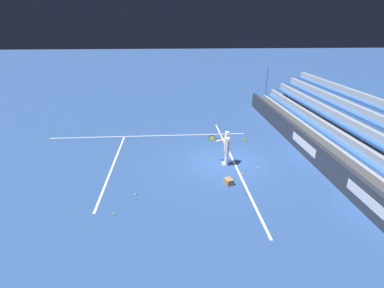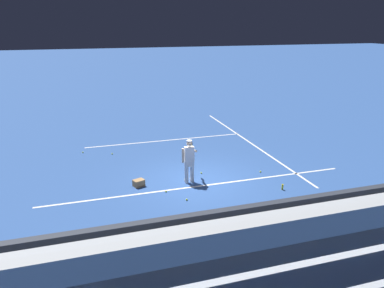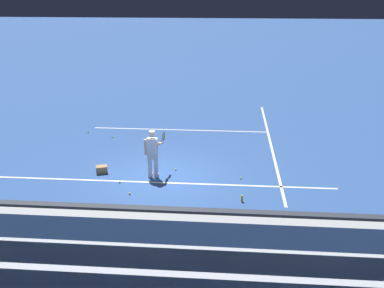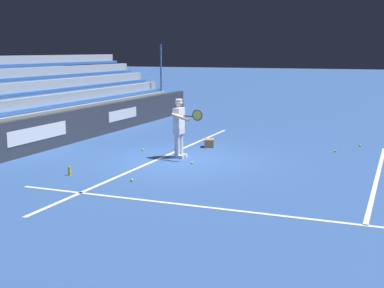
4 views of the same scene
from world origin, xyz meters
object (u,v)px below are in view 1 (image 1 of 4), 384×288
object	(u,v)px
tennis_ball_on_baseline	(136,194)
tennis_ball_midcourt	(114,214)
tennis_player	(226,148)
tennis_ball_stray_back	(258,168)
tennis_ball_toward_net	(210,158)
water_bottle	(244,140)
tennis_ball_far_right	(243,174)
tennis_ball_by_box	(215,141)
ball_box_cardboard	(229,181)

from	to	relation	value
tennis_ball_on_baseline	tennis_ball_midcourt	distance (m)	1.46
tennis_player	tennis_ball_stray_back	size ratio (longest dim) A/B	25.98
tennis_ball_stray_back	tennis_ball_midcourt	bearing A→B (deg)	117.92
tennis_ball_toward_net	water_bottle	distance (m)	3.36
water_bottle	tennis_player	bearing A→B (deg)	151.38
tennis_ball_toward_net	water_bottle	size ratio (longest dim) A/B	0.30
tennis_ball_far_right	tennis_ball_stray_back	distance (m)	1.02
tennis_ball_on_baseline	tennis_ball_by_box	bearing A→B (deg)	-35.67
ball_box_cardboard	tennis_ball_toward_net	distance (m)	2.70
tennis_player	tennis_ball_far_right	distance (m)	1.52
ball_box_cardboard	tennis_ball_far_right	xyz separation A→B (m)	(0.86, -0.83, -0.10)
tennis_ball_by_box	tennis_ball_stray_back	distance (m)	3.97
tennis_ball_by_box	tennis_ball_midcourt	bearing A→B (deg)	146.01
tennis_player	tennis_ball_by_box	size ratio (longest dim) A/B	25.98
tennis_ball_toward_net	tennis_ball_by_box	distance (m)	2.47
tennis_ball_toward_net	tennis_ball_on_baseline	world-z (taller)	same
tennis_player	tennis_ball_on_baseline	size ratio (longest dim) A/B	25.98
tennis_ball_toward_net	tennis_ball_midcourt	size ratio (longest dim) A/B	1.00
ball_box_cardboard	tennis_ball_midcourt	world-z (taller)	ball_box_cardboard
tennis_player	tennis_ball_toward_net	size ratio (longest dim) A/B	25.98
tennis_player	tennis_ball_by_box	xyz separation A→B (m)	(3.11, 0.07, -0.86)
tennis_player	tennis_ball_far_right	bearing A→B (deg)	-150.15
tennis_ball_toward_net	tennis_ball_stray_back	bearing A→B (deg)	-120.30
tennis_player	water_bottle	bearing A→B (deg)	-28.62
tennis_ball_on_baseline	tennis_ball_midcourt	world-z (taller)	same
tennis_ball_toward_net	tennis_ball_stray_back	world-z (taller)	same
tennis_ball_on_baseline	water_bottle	size ratio (longest dim) A/B	0.30
water_bottle	tennis_ball_stray_back	bearing A→B (deg)	176.74
tennis_ball_on_baseline	water_bottle	xyz separation A→B (m)	(5.65, -5.83, 0.08)
tennis_ball_far_right	tennis_ball_by_box	world-z (taller)	same
tennis_player	water_bottle	world-z (taller)	tennis_player
tennis_ball_far_right	tennis_ball_midcourt	xyz separation A→B (m)	(-2.78, 5.39, 0.00)
ball_box_cardboard	tennis_ball_toward_net	bearing A→B (deg)	9.88
tennis_ball_far_right	tennis_ball_toward_net	distance (m)	2.21
tennis_player	ball_box_cardboard	world-z (taller)	tennis_player
tennis_ball_by_box	water_bottle	xyz separation A→B (m)	(-0.00, -1.77, 0.08)
tennis_ball_by_box	tennis_ball_toward_net	bearing A→B (deg)	165.95
tennis_ball_toward_net	tennis_ball_stray_back	size ratio (longest dim) A/B	1.00
tennis_ball_by_box	water_bottle	distance (m)	1.77
tennis_ball_midcourt	water_bottle	bearing A→B (deg)	-42.87
tennis_ball_midcourt	tennis_ball_on_baseline	bearing A→B (deg)	-25.93
tennis_ball_stray_back	tennis_ball_on_baseline	size ratio (longest dim) A/B	1.00
water_bottle	tennis_ball_on_baseline	bearing A→B (deg)	134.13
ball_box_cardboard	tennis_ball_midcourt	size ratio (longest dim) A/B	6.06
tennis_ball_toward_net	tennis_ball_by_box	world-z (taller)	same
tennis_player	tennis_ball_midcourt	xyz separation A→B (m)	(-3.86, 4.77, -0.86)
tennis_player	tennis_ball_toward_net	bearing A→B (deg)	43.30
tennis_ball_on_baseline	water_bottle	bearing A→B (deg)	-45.87
tennis_player	tennis_ball_toward_net	xyz separation A→B (m)	(0.71, 0.67, -0.86)
tennis_ball_on_baseline	tennis_ball_stray_back	bearing A→B (deg)	-70.38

